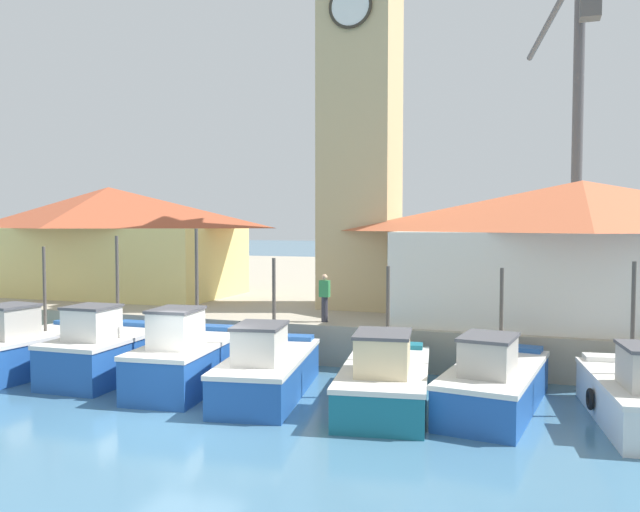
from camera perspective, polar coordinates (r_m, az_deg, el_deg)
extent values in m
plane|color=teal|center=(15.84, -12.60, -14.20)|extent=(300.00, 300.00, 0.00)
cube|color=#A89E89|center=(40.13, 7.44, -2.77)|extent=(120.00, 40.00, 1.34)
cube|color=#2356A8|center=(21.74, -24.85, -8.19)|extent=(2.55, 4.48, 1.11)
cube|color=#2356A8|center=(22.83, -21.21, -5.87)|extent=(1.79, 0.81, 0.24)
cube|color=silver|center=(21.63, -24.89, -6.61)|extent=(2.61, 4.54, 0.12)
cube|color=#B2ADA3|center=(21.10, -26.50, -5.45)|extent=(1.37, 1.42, 0.92)
cube|color=#4C4C51|center=(21.03, -26.53, -4.11)|extent=(1.46, 1.51, 0.08)
cylinder|color=#4C4742|center=(21.78, -23.88, -2.77)|extent=(0.10, 0.10, 2.71)
torus|color=black|center=(22.71, -26.19, -7.74)|extent=(0.18, 0.53, 0.52)
cube|color=#2356A8|center=(20.08, -18.80, -8.85)|extent=(2.12, 4.15, 1.20)
cube|color=#2356A8|center=(21.40, -15.95, -6.12)|extent=(1.73, 0.64, 0.24)
cube|color=silver|center=(19.96, -18.83, -7.02)|extent=(2.18, 4.21, 0.12)
cube|color=silver|center=(19.31, -20.12, -5.84)|extent=(1.24, 1.26, 0.90)
cube|color=#4C4C51|center=(19.25, -20.15, -4.39)|extent=(1.32, 1.34, 0.08)
cylinder|color=#4C4742|center=(20.17, -18.04, -2.47)|extent=(0.10, 0.10, 2.98)
torus|color=black|center=(20.89, -20.89, -8.43)|extent=(0.13, 0.52, 0.52)
cube|color=#2356A8|center=(18.40, -11.87, -9.84)|extent=(2.31, 4.74, 1.20)
cube|color=#2356A8|center=(20.09, -9.42, -6.64)|extent=(1.62, 0.76, 0.24)
cube|color=silver|center=(18.27, -11.89, -7.85)|extent=(2.37, 4.81, 0.12)
cube|color=silver|center=(17.46, -13.02, -6.53)|extent=(1.24, 1.48, 0.98)
cube|color=#4C4C51|center=(17.38, -13.04, -4.81)|extent=(1.33, 1.57, 0.08)
cylinder|color=#4C4742|center=(18.55, -11.20, -2.48)|extent=(0.10, 0.10, 3.21)
torus|color=black|center=(19.03, -14.35, -9.43)|extent=(0.17, 0.53, 0.52)
cube|color=#2356A8|center=(17.33, -4.72, -10.94)|extent=(2.69, 5.32, 0.99)
cube|color=#2356A8|center=(19.38, -3.04, -7.59)|extent=(1.68, 0.85, 0.24)
cube|color=silver|center=(17.21, -4.72, -9.18)|extent=(2.76, 5.38, 0.12)
cube|color=beige|center=(16.27, -5.51, -8.06)|extent=(1.36, 1.69, 0.90)
cube|color=#4C4C51|center=(16.18, -5.52, -6.35)|extent=(1.46, 1.78, 0.08)
cylinder|color=#4C4742|center=(17.59, -4.23, -4.42)|extent=(0.10, 0.10, 2.60)
torus|color=black|center=(17.84, -7.75, -10.55)|extent=(0.20, 0.53, 0.52)
cube|color=#196B7F|center=(16.47, 6.01, -11.81)|extent=(2.81, 5.42, 0.92)
cube|color=#196B7F|center=(18.61, 6.61, -8.26)|extent=(1.84, 0.85, 0.24)
cube|color=silver|center=(16.35, 6.02, -10.09)|extent=(2.88, 5.49, 0.12)
cube|color=beige|center=(15.36, 5.76, -8.94)|extent=(1.46, 1.72, 0.93)
cube|color=#4C4C51|center=(15.26, 5.77, -7.09)|extent=(1.55, 1.81, 0.08)
cylinder|color=#4C4742|center=(16.74, 6.23, -5.21)|extent=(0.10, 0.10, 2.50)
torus|color=black|center=(16.84, 2.20, -11.46)|extent=(0.19, 0.53, 0.52)
cube|color=#2356A8|center=(16.61, 15.73, -11.69)|extent=(2.59, 5.30, 0.97)
cube|color=#2356A8|center=(18.67, 17.17, -8.17)|extent=(1.67, 0.82, 0.24)
cube|color=silver|center=(16.48, 15.76, -9.88)|extent=(2.65, 5.36, 0.12)
cube|color=#B2ADA3|center=(15.53, 15.13, -8.84)|extent=(1.33, 1.67, 0.84)
cube|color=#4C4C51|center=(15.44, 15.15, -7.16)|extent=(1.43, 1.76, 0.08)
cylinder|color=#4C4742|center=(16.86, 16.25, -5.18)|extent=(0.10, 0.10, 2.43)
torus|color=black|center=(17.07, 12.48, -11.24)|extent=(0.19, 0.53, 0.52)
cube|color=silver|center=(16.61, 27.07, -11.97)|extent=(2.40, 4.84, 0.93)
cube|color=silver|center=(18.43, 25.38, -8.60)|extent=(1.62, 0.79, 0.24)
cube|color=silver|center=(16.48, 27.11, -10.24)|extent=(2.47, 4.91, 0.12)
cylinder|color=#4C4742|center=(16.78, 26.70, -5.08)|extent=(0.10, 0.10, 2.71)
torus|color=black|center=(16.59, 23.47, -11.91)|extent=(0.19, 0.53, 0.52)
cube|color=tan|center=(25.09, 3.73, 9.93)|extent=(2.82, 2.82, 12.73)
cylinder|color=white|center=(24.82, 2.81, 21.85)|extent=(1.55, 0.12, 1.55)
torus|color=#332D23|center=(24.79, 2.78, 21.88)|extent=(1.67, 0.12, 1.67)
cube|color=#E5D17A|center=(31.08, -18.68, -0.44)|extent=(11.74, 5.83, 3.13)
pyramid|color=#B25133|center=(31.04, -18.76, 4.22)|extent=(12.14, 6.23, 1.92)
cube|color=silver|center=(22.83, 22.70, -1.77)|extent=(11.82, 6.57, 3.06)
pyramid|color=#C1603D|center=(22.77, 22.82, 4.23)|extent=(12.22, 6.97, 1.72)
cube|color=#353539|center=(36.08, 22.24, -1.58)|extent=(2.00, 2.00, 1.20)
cylinder|color=#4C4C51|center=(36.41, 22.50, 11.52)|extent=(0.56, 0.56, 15.36)
cylinder|color=#4C4C51|center=(41.81, 20.47, 19.85)|extent=(2.95, 8.29, 3.03)
cube|color=#4C4C4C|center=(36.38, 23.48, 20.01)|extent=(1.00, 1.00, 1.00)
cylinder|color=#33333D|center=(21.07, 15.83, -5.05)|extent=(0.22, 0.22, 0.85)
cube|color=#2D4CA5|center=(20.98, 15.86, -3.14)|extent=(0.34, 0.22, 0.56)
sphere|color=beige|center=(20.95, 15.87, -2.08)|extent=(0.20, 0.20, 0.20)
cylinder|color=#33333D|center=(21.14, 0.42, -4.91)|extent=(0.22, 0.22, 0.85)
cube|color=#338C4C|center=(21.06, 0.42, -3.01)|extent=(0.34, 0.22, 0.56)
sphere|color=tan|center=(21.02, 0.42, -1.95)|extent=(0.20, 0.20, 0.20)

